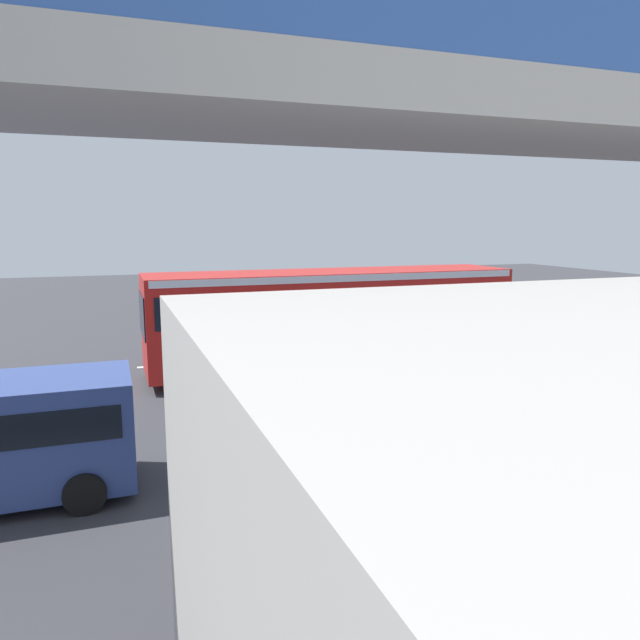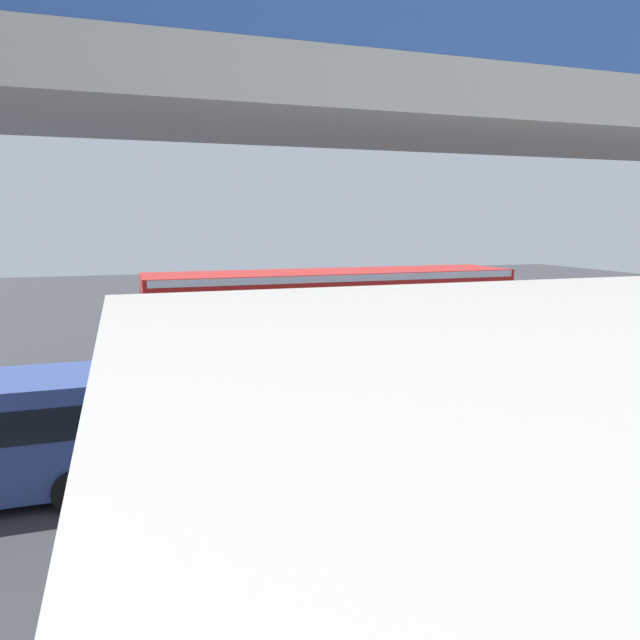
{
  "view_description": "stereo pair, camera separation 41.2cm",
  "coord_description": "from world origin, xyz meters",
  "views": [
    {
      "loc": [
        5.72,
        16.34,
        4.63
      ],
      "look_at": [
        -0.51,
        -1.08,
        1.6
      ],
      "focal_mm": 33.36,
      "sensor_mm": 36.0,
      "label": 1
    },
    {
      "loc": [
        5.33,
        16.48,
        4.63
      ],
      "look_at": [
        -0.51,
        -1.08,
        1.6
      ],
      "focal_mm": 33.36,
      "sensor_mm": 36.0,
      "label": 2
    }
  ],
  "objects": [
    {
      "name": "lane_dash_centre",
      "position": [
        4.0,
        -3.29,
        0.0
      ],
      "size": [
        2.0,
        0.2,
        0.01
      ],
      "primitive_type": "cube",
      "color": "silver",
      "rests_on": "ground"
    },
    {
      "name": "ground",
      "position": [
        0.0,
        0.0,
        0.0
      ],
      "size": [
        80.0,
        80.0,
        0.0
      ],
      "primitive_type": "plane",
      "color": "#38383D"
    },
    {
      "name": "traffic_sign",
      "position": [
        2.38,
        -4.08,
        1.89
      ],
      "size": [
        0.08,
        0.6,
        2.8
      ],
      "color": "slate",
      "rests_on": "ground"
    },
    {
      "name": "lane_dash_leftmost",
      "position": [
        -4.0,
        -3.29,
        0.0
      ],
      "size": [
        2.0,
        0.2,
        0.01
      ],
      "primitive_type": "cube",
      "color": "silver",
      "rests_on": "ground"
    },
    {
      "name": "pedestrian_overpass",
      "position": [
        0.0,
        10.32,
        5.34
      ],
      "size": [
        26.95,
        2.6,
        7.18
      ],
      "color": "#B2ADA5",
      "rests_on": "ground"
    },
    {
      "name": "lane_dash_left",
      "position": [
        0.0,
        -3.29,
        0.0
      ],
      "size": [
        2.0,
        0.2,
        0.01
      ],
      "primitive_type": "cube",
      "color": "silver",
      "rests_on": "ground"
    },
    {
      "name": "city_bus",
      "position": [
        -0.88,
        -0.96,
        1.88
      ],
      "size": [
        11.54,
        2.85,
        3.15
      ],
      "color": "red",
      "rests_on": "ground"
    }
  ]
}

